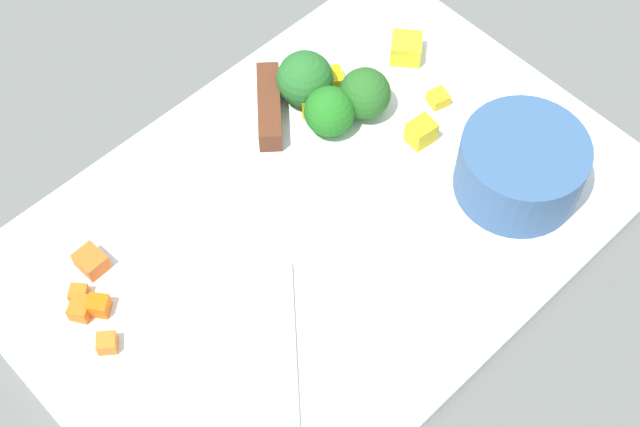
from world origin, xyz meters
name	(u,v)px	position (x,y,z in m)	size (l,w,h in m)	color
ground_plane	(320,230)	(0.00, 0.00, 0.00)	(4.00, 4.00, 0.00)	slate
cutting_board	(320,225)	(0.00, 0.00, 0.01)	(0.44, 0.30, 0.01)	white
prep_bowl	(521,167)	(0.12, -0.08, 0.04)	(0.09, 0.09, 0.05)	#375B8C
chef_knife	(273,198)	(-0.01, 0.03, 0.02)	(0.24, 0.28, 0.02)	silver
carrot_dice_0	(79,294)	(-0.16, 0.07, 0.02)	(0.01, 0.01, 0.01)	orange
carrot_dice_1	(91,261)	(-0.14, 0.08, 0.02)	(0.02, 0.02, 0.01)	orange
carrot_dice_2	(81,308)	(-0.16, 0.06, 0.02)	(0.02, 0.01, 0.01)	orange
carrot_dice_3	(99,306)	(-0.15, 0.05, 0.02)	(0.01, 0.01, 0.01)	orange
carrot_dice_4	(107,343)	(-0.17, 0.03, 0.02)	(0.01, 0.01, 0.01)	orange
pepper_dice_0	(421,132)	(0.10, 0.00, 0.02)	(0.02, 0.02, 0.02)	yellow
pepper_dice_1	(314,101)	(0.07, 0.08, 0.02)	(0.02, 0.02, 0.02)	yellow
pepper_dice_2	(333,78)	(0.09, 0.08, 0.02)	(0.02, 0.02, 0.01)	yellow
pepper_dice_3	(406,48)	(0.16, 0.06, 0.02)	(0.02, 0.02, 0.02)	yellow
pepper_dice_4	(438,98)	(0.14, 0.02, 0.02)	(0.01, 0.01, 0.01)	yellow
broccoli_floret_0	(305,79)	(0.07, 0.09, 0.03)	(0.04, 0.04, 0.04)	#90B268
broccoli_floret_1	(329,112)	(0.06, 0.06, 0.03)	(0.04, 0.04, 0.04)	#93AB5C
broccoli_floret_2	(365,94)	(0.09, 0.05, 0.03)	(0.04, 0.04, 0.04)	#92BD6A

